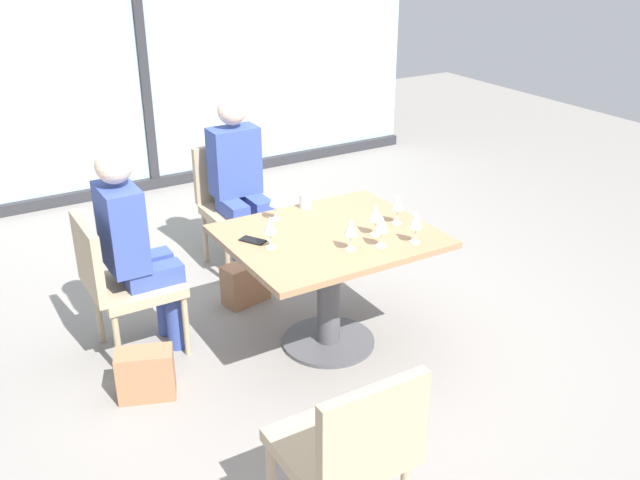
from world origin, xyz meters
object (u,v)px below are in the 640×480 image
(wine_glass_2, at_px, (275,199))
(handbag_0, at_px, (245,283))
(wine_glass_0, at_px, (382,224))
(cell_phone_on_table, at_px, (253,240))
(dining_table_main, at_px, (329,263))
(wine_glass_1, at_px, (351,228))
(wine_glass_4, at_px, (270,225))
(handbag_1, at_px, (146,374))
(chair_front_left, at_px, (350,447))
(chair_near_window, at_px, (234,199))
(coffee_cup, at_px, (305,201))
(chair_far_left, at_px, (119,278))
(wine_glass_3, at_px, (416,220))
(wine_glass_5, at_px, (376,213))
(person_near_window, at_px, (239,177))
(person_far_left, at_px, (134,242))

(wine_glass_2, height_order, handbag_0, wine_glass_2)
(wine_glass_0, relative_size, cell_phone_on_table, 1.28)
(dining_table_main, distance_m, wine_glass_0, 0.46)
(wine_glass_1, bearing_deg, wine_glass_0, -15.87)
(wine_glass_4, xyz_separation_m, handbag_1, (-0.74, 0.05, -0.72))
(chair_front_left, xyz_separation_m, wine_glass_2, (0.55, 1.66, 0.37))
(chair_near_window, height_order, wine_glass_1, wine_glass_1)
(chair_front_left, bearing_deg, handbag_0, 76.06)
(wine_glass_1, distance_m, cell_phone_on_table, 0.56)
(coffee_cup, bearing_deg, chair_far_left, 174.31)
(chair_near_window, xyz_separation_m, wine_glass_4, (-0.37, -1.32, 0.37))
(chair_far_left, height_order, coffee_cup, chair_far_left)
(chair_near_window, relative_size, wine_glass_2, 4.70)
(handbag_1, bearing_deg, chair_near_window, 69.34)
(chair_front_left, relative_size, wine_glass_1, 4.70)
(handbag_1, bearing_deg, wine_glass_3, 5.08)
(chair_far_left, xyz_separation_m, chair_front_left, (0.36, -1.85, 0.00))
(wine_glass_5, bearing_deg, wine_glass_1, -157.31)
(handbag_1, bearing_deg, wine_glass_4, 16.45)
(chair_far_left, bearing_deg, person_near_window, 32.67)
(wine_glass_4, distance_m, coffee_cup, 0.61)
(chair_near_window, xyz_separation_m, handbag_1, (-1.11, -1.27, -0.36))
(cell_phone_on_table, distance_m, handbag_0, 0.87)
(wine_glass_5, relative_size, cell_phone_on_table, 1.28)
(person_far_left, height_order, wine_glass_0, person_far_left)
(person_near_window, height_order, wine_glass_1, person_near_window)
(chair_near_window, bearing_deg, person_near_window, -90.00)
(person_near_window, xyz_separation_m, wine_glass_0, (0.15, -1.51, 0.16))
(chair_near_window, bearing_deg, dining_table_main, -90.00)
(wine_glass_2, relative_size, cell_phone_on_table, 1.28)
(coffee_cup, xyz_separation_m, cell_phone_on_table, (-0.50, -0.28, -0.04))
(chair_front_left, bearing_deg, wine_glass_2, 71.67)
(dining_table_main, xyz_separation_m, chair_near_window, (0.00, 1.32, -0.05))
(chair_far_left, relative_size, coffee_cup, 9.67)
(wine_glass_4, bearing_deg, wine_glass_0, -29.42)
(wine_glass_5, distance_m, handbag_0, 1.21)
(chair_near_window, height_order, person_near_window, person_near_window)
(person_far_left, distance_m, wine_glass_4, 0.81)
(dining_table_main, height_order, chair_near_window, chair_near_window)
(person_far_left, bearing_deg, wine_glass_3, -33.68)
(dining_table_main, distance_m, chair_near_window, 1.32)
(wine_glass_5, bearing_deg, handbag_0, 115.73)
(wine_glass_2, xyz_separation_m, coffee_cup, (0.25, 0.07, -0.09))
(chair_far_left, height_order, wine_glass_5, wine_glass_5)
(chair_far_left, bearing_deg, dining_table_main, -26.02)
(chair_near_window, height_order, wine_glass_0, wine_glass_0)
(chair_front_left, bearing_deg, coffee_cup, 65.31)
(wine_glass_0, distance_m, wine_glass_4, 0.60)
(coffee_cup, xyz_separation_m, handbag_1, (-1.19, -0.35, -0.64))
(handbag_1, bearing_deg, chair_far_left, 106.18)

